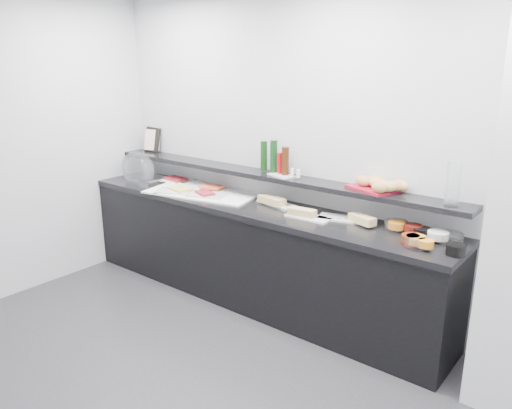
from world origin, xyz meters
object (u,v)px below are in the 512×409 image
Objects in this scene: cloche_base at (148,178)px; sandwich_plate_mid at (308,217)px; framed_print at (152,140)px; condiment_tray at (282,175)px; carafe at (453,185)px; bread_tray at (372,189)px.

sandwich_plate_mid is (2.01, -0.05, -0.01)m from cloche_base.
condiment_tray is at bearing 2.82° from framed_print.
framed_print is (-0.17, 0.23, 0.36)m from cloche_base.
carafe reaches higher than cloche_base.
cloche_base is 1.60× the size of framed_print.
carafe is (3.22, -0.12, 0.02)m from framed_print.
bread_tray is 0.63m from carafe.
framed_print is 0.73× the size of bread_tray.
sandwich_plate_mid is 0.54m from bread_tray.
condiment_tray is 0.82m from bread_tray.
bread_tray reaches higher than sandwich_plate_mid.
framed_print is 3.22m from carafe.
cloche_base is at bearing -155.94° from bread_tray.
cloche_base is at bearing -48.12° from framed_print.
bread_tray is (0.82, 0.05, 0.00)m from condiment_tray.
framed_print is 1.79m from condiment_tray.
cloche_base is 1.17× the size of bread_tray.
sandwich_plate_mid is 0.51m from condiment_tray.
condiment_tray is 0.77× the size of carafe.
sandwich_plate_mid is at bearing -1.43° from framed_print.
sandwich_plate_mid is at bearing -171.08° from carafe.
framed_print reaches higher than sandwich_plate_mid.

